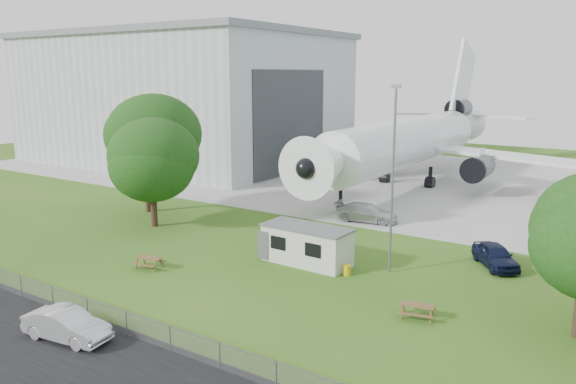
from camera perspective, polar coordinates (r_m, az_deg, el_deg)
The scene contains 16 objects.
ground at distance 36.75m, azimuth -5.71°, elevation -8.44°, with size 160.00×160.00×0.00m, color #4F7927.
asphalt_strip at distance 28.74m, azimuth -22.84°, elevation -15.38°, with size 120.00×8.00×0.02m, color black.
concrete_apron at distance 69.43m, azimuth 14.40°, elevation 0.95°, with size 120.00×46.00×0.03m, color #B7B7B2.
hangar at distance 86.70m, azimuth -10.49°, elevation 9.49°, with size 43.00×31.00×18.55m.
airliner at distance 67.33m, azimuth 12.42°, elevation 5.24°, with size 46.36×47.73×17.69m.
site_cabin at distance 38.45m, azimuth 1.95°, elevation -5.39°, with size 6.79×2.90×2.62m.
picnic_west at distance 39.01m, azimuth -13.90°, elevation -7.52°, with size 1.80×1.50×0.76m, color brown, non-canonical shape.
picnic_east at distance 31.39m, azimuth 12.94°, elevation -12.36°, with size 1.80×1.50×0.76m, color brown, non-canonical shape.
fence at distance 30.56m, azimuth -17.28°, elevation -13.29°, with size 58.00×0.04×1.30m, color gray.
lamp_mast at distance 36.22m, azimuth 10.57°, elevation 0.97°, with size 0.16×0.16×12.00m, color slate.
tree_west_big at distance 53.58m, azimuth -14.33°, elevation 5.34°, with size 8.81×8.81×11.38m.
tree_west_small at distance 48.28m, azimuth -13.70°, elevation 3.03°, with size 7.70×7.70×9.44m.
car_centre_sedan at distance 30.05m, azimuth -21.57°, elevation -12.48°, with size 1.60×4.58×1.51m, color silver.
car_ne_hatch at distance 40.36m, azimuth 20.32°, elevation -6.10°, with size 1.85×4.60×1.57m, color black.
car_ne_sedan at distance 40.57m, azimuth 26.57°, elevation -6.73°, with size 1.39×4.00×1.32m, color black.
car_apron_van at distance 49.80m, azimuth 7.94°, elevation -2.09°, with size 2.25×5.53×1.61m, color silver.
Camera 1 is at (21.86, -26.66, 12.72)m, focal length 35.00 mm.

